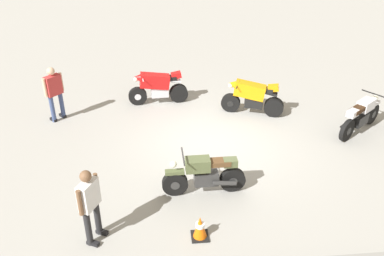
{
  "coord_description": "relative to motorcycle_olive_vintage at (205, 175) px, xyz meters",
  "views": [
    {
      "loc": [
        1.55,
        9.86,
        6.29
      ],
      "look_at": [
        0.66,
        0.4,
        0.75
      ],
      "focal_mm": 39.25,
      "sensor_mm": 36.0,
      "label": 1
    }
  ],
  "objects": [
    {
      "name": "ground_plane",
      "position": [
        -0.53,
        -2.13,
        -0.49
      ],
      "size": [
        40.0,
        40.0,
        0.0
      ],
      "primitive_type": "plane",
      "color": "#9E9E99"
    },
    {
      "name": "motorcycle_olive_vintage",
      "position": [
        0.0,
        0.0,
        0.0
      ],
      "size": [
        1.95,
        0.7,
        1.07
      ],
      "rotation": [
        0.0,
        0.0,
        0.02
      ],
      "color": "black",
      "rests_on": "ground"
    },
    {
      "name": "motorcycle_silver_cruiser",
      "position": [
        -4.81,
        -2.36,
        0.03
      ],
      "size": [
        1.73,
        1.37,
        1.09
      ],
      "rotation": [
        0.0,
        0.0,
        3.79
      ],
      "color": "black",
      "rests_on": "ground"
    },
    {
      "name": "motorcycle_red_sportbike",
      "position": [
        0.96,
        -4.77,
        0.11
      ],
      "size": [
        1.96,
        0.7,
        1.14
      ],
      "rotation": [
        0.0,
        0.0,
        0.07
      ],
      "color": "black",
      "rests_on": "ground"
    },
    {
      "name": "motorcycle_orange_sportbike",
      "position": [
        -1.94,
        -3.75,
        0.11
      ],
      "size": [
        1.91,
        0.9,
        1.14
      ],
      "rotation": [
        0.0,
        0.0,
        5.96
      ],
      "color": "black",
      "rests_on": "ground"
    },
    {
      "name": "person_in_red_shirt",
      "position": [
        4.04,
        -3.94,
        0.49
      ],
      "size": [
        0.55,
        0.55,
        1.71
      ],
      "rotation": [
        0.0,
        0.0,
        5.5
      ],
      "color": "#384772",
      "rests_on": "ground"
    },
    {
      "name": "person_in_white_shirt",
      "position": [
        2.4,
        1.27,
        0.48
      ],
      "size": [
        0.47,
        0.62,
        1.69
      ],
      "rotation": [
        0.0,
        0.0,
        2.67
      ],
      "color": "#262628",
      "rests_on": "ground"
    },
    {
      "name": "traffic_cone",
      "position": [
        0.26,
        1.44,
        -0.23
      ],
      "size": [
        0.36,
        0.36,
        0.53
      ],
      "color": "black",
      "rests_on": "ground"
    }
  ]
}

